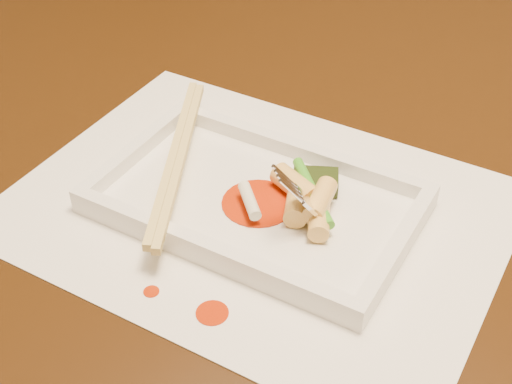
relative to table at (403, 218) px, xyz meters
The scene contains 20 objects.
table is the anchor object (origin of this frame).
placemat 0.21m from the table, 115.95° to the right, with size 0.40×0.30×0.00m, color white.
sauce_splatter_a 0.30m from the table, 100.26° to the right, with size 0.02×0.02×0.00m, color #BB2905.
sauce_splatter_b 0.32m from the table, 109.42° to the right, with size 0.01×0.01×0.00m, color #BB2905.
plate_base 0.21m from the table, 115.95° to the right, with size 0.26×0.16×0.01m, color white.
plate_rim_far 0.17m from the table, 131.23° to the right, with size 0.26×0.01×0.01m, color white.
plate_rim_near 0.28m from the table, 108.61° to the right, with size 0.26×0.01×0.01m, color white.
plate_rim_left 0.29m from the table, 140.93° to the right, with size 0.01×0.14×0.01m, color white.
plate_rim_right 0.21m from the table, 75.50° to the right, with size 0.01×0.14×0.01m, color white.
veg_piece 0.18m from the table, 109.98° to the right, with size 0.04×0.03×0.01m, color black.
scallion_white 0.23m from the table, 113.64° to the right, with size 0.01×0.01×0.04m, color #EAEACC.
scallion_green 0.20m from the table, 104.90° to the right, with size 0.01×0.01×0.09m, color #329317.
chopstick_a 0.27m from the table, 134.40° to the right, with size 0.01×0.23×0.01m, color #DCC46E.
chopstick_b 0.26m from the table, 132.96° to the right, with size 0.01×0.23×0.01m, color #DCC46E.
fork 0.24m from the table, 94.22° to the right, with size 0.09×0.10×0.14m, color silver, non-canonical shape.
sauce_blob_0 0.22m from the table, 114.85° to the right, with size 0.06×0.06×0.00m, color #BB2905.
rice_cake_0 0.20m from the table, 111.70° to the right, with size 0.02×0.02×0.04m, color #FCDB75.
rice_cake_1 0.21m from the table, 97.70° to the right, with size 0.02×0.02×0.05m, color #FCDB75.
rice_cake_2 0.20m from the table, 99.93° to the right, with size 0.02×0.02×0.04m, color #FCDB75.
rice_cake_3 0.21m from the table, 105.59° to the right, with size 0.02×0.02×0.04m, color #FCDB75.
Camera 1 is at (0.14, -0.56, 1.14)m, focal length 50.00 mm.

